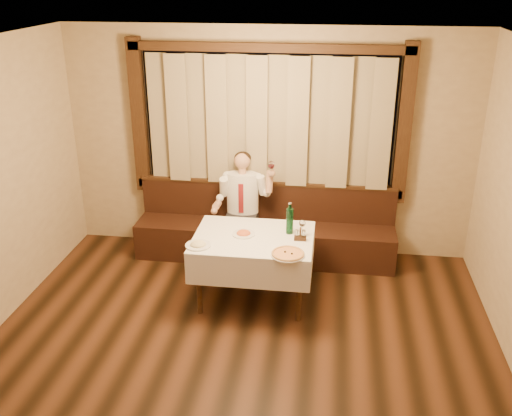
# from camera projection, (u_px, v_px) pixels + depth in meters

# --- Properties ---
(room) EXTENTS (5.01, 6.01, 2.81)m
(room) POSITION_uv_depth(u_px,v_px,m) (242.00, 197.00, 5.10)
(room) COLOR black
(room) RESTS_ON ground
(banquette) EXTENTS (3.20, 0.61, 0.94)m
(banquette) POSITION_uv_depth(u_px,v_px,m) (265.00, 233.00, 7.16)
(banquette) COLOR black
(banquette) RESTS_ON ground
(dining_table) EXTENTS (1.27, 0.97, 0.76)m
(dining_table) POSITION_uv_depth(u_px,v_px,m) (253.00, 245.00, 6.09)
(dining_table) COLOR black
(dining_table) RESTS_ON ground
(pizza) EXTENTS (0.34, 0.34, 0.04)m
(pizza) POSITION_uv_depth(u_px,v_px,m) (288.00, 254.00, 5.65)
(pizza) COLOR white
(pizza) RESTS_ON dining_table
(pasta_red) EXTENTS (0.24, 0.24, 0.08)m
(pasta_red) POSITION_uv_depth(u_px,v_px,m) (244.00, 232.00, 6.07)
(pasta_red) COLOR white
(pasta_red) RESTS_ON dining_table
(pasta_cream) EXTENTS (0.27, 0.27, 0.09)m
(pasta_cream) POSITION_uv_depth(u_px,v_px,m) (198.00, 243.00, 5.82)
(pasta_cream) COLOR white
(pasta_cream) RESTS_ON dining_table
(green_bottle) EXTENTS (0.08, 0.08, 0.35)m
(green_bottle) POSITION_uv_depth(u_px,v_px,m) (290.00, 220.00, 6.07)
(green_bottle) COLOR #0E421F
(green_bottle) RESTS_ON dining_table
(table_wine_glass) EXTENTS (0.07, 0.07, 0.18)m
(table_wine_glass) POSITION_uv_depth(u_px,v_px,m) (302.00, 224.00, 6.01)
(table_wine_glass) COLOR white
(table_wine_glass) RESTS_ON dining_table
(cruet_caddy) EXTENTS (0.13, 0.06, 0.14)m
(cruet_caddy) POSITION_uv_depth(u_px,v_px,m) (300.00, 236.00, 5.95)
(cruet_caddy) COLOR black
(cruet_caddy) RESTS_ON dining_table
(seated_man) EXTENTS (0.74, 0.55, 1.36)m
(seated_man) POSITION_uv_depth(u_px,v_px,m) (242.00, 199.00, 6.92)
(seated_man) COLOR black
(seated_man) RESTS_ON ground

